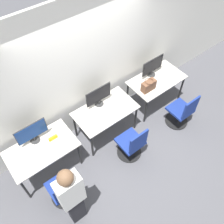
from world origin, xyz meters
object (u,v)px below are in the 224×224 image
(monitor_left, at_px, (32,133))
(mouse_center, at_px, (123,108))
(handbag, at_px, (149,86))
(monitor_right, at_px, (153,66))
(office_chair_center, at_px, (132,145))
(keyboard_right, at_px, (163,83))
(office_chair_left, at_px, (64,191))
(monitor_center, at_px, (99,96))
(mouse_right, at_px, (173,78))
(keyboard_left, at_px, (45,154))
(mouse_left, at_px, (60,144))
(keyboard_center, at_px, (110,115))
(person_left, at_px, (72,196))
(office_chair_right, at_px, (181,113))

(monitor_left, relative_size, mouse_center, 6.05)
(handbag, bearing_deg, monitor_right, 38.17)
(office_chair_center, distance_m, keyboard_right, 1.46)
(office_chair_left, height_order, keyboard_right, office_chair_left)
(monitor_center, distance_m, mouse_right, 1.70)
(monitor_left, distance_m, monitor_right, 2.71)
(mouse_right, bearing_deg, office_chair_center, -160.88)
(keyboard_left, bearing_deg, mouse_left, 1.64)
(office_chair_left, distance_m, monitor_center, 1.77)
(office_chair_center, relative_size, mouse_right, 9.73)
(keyboard_center, distance_m, monitor_right, 1.41)
(mouse_center, xyz_separation_m, office_chair_center, (-0.22, -0.56, -0.38))
(person_left, height_order, mouse_right, person_left)
(keyboard_center, xyz_separation_m, handbag, (1.00, 0.05, 0.11))
(person_left, distance_m, office_chair_center, 1.59)
(keyboard_left, bearing_deg, keyboard_right, -0.31)
(office_chair_left, xyz_separation_m, handbag, (2.40, 0.60, 0.48))
(monitor_center, bearing_deg, mouse_right, -13.07)
(office_chair_left, bearing_deg, office_chair_right, -1.52)
(mouse_center, distance_m, monitor_right, 1.15)
(office_chair_center, xyz_separation_m, mouse_right, (1.58, 0.55, 0.38))
(person_left, relative_size, keyboard_center, 3.79)
(office_chair_left, height_order, mouse_right, office_chair_left)
(person_left, xyz_separation_m, office_chair_right, (2.76, 0.29, -0.54))
(mouse_center, xyz_separation_m, keyboard_right, (1.07, 0.01, -0.01))
(office_chair_center, xyz_separation_m, keyboard_right, (1.29, 0.57, 0.37))
(monitor_left, bearing_deg, office_chair_right, -19.97)
(mouse_center, bearing_deg, mouse_left, 178.41)
(person_left, distance_m, monitor_right, 3.01)
(mouse_center, distance_m, keyboard_right, 1.07)
(monitor_left, relative_size, person_left, 0.33)
(mouse_left, relative_size, monitor_center, 0.17)
(mouse_left, bearing_deg, office_chair_right, -14.79)
(mouse_left, bearing_deg, monitor_center, 17.73)
(mouse_left, height_order, monitor_center, monitor_center)
(monitor_center, relative_size, office_chair_center, 0.62)
(person_left, distance_m, mouse_right, 3.17)
(mouse_left, xyz_separation_m, office_chair_left, (-0.34, -0.57, -0.38))
(monitor_left, xyz_separation_m, mouse_center, (1.63, -0.39, -0.22))
(monitor_center, height_order, office_chair_center, monitor_center)
(keyboard_center, height_order, monitor_right, monitor_right)
(mouse_center, height_order, keyboard_right, mouse_center)
(mouse_left, height_order, mouse_right, same)
(keyboard_center, height_order, mouse_center, mouse_center)
(keyboard_left, xyz_separation_m, mouse_left, (0.30, 0.01, 0.01))
(office_chair_center, distance_m, office_chair_right, 1.31)
(mouse_left, distance_m, handbag, 2.06)
(monitor_left, bearing_deg, keyboard_right, -7.83)
(monitor_left, relative_size, monitor_center, 1.00)
(office_chair_right, bearing_deg, keyboard_right, 91.38)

